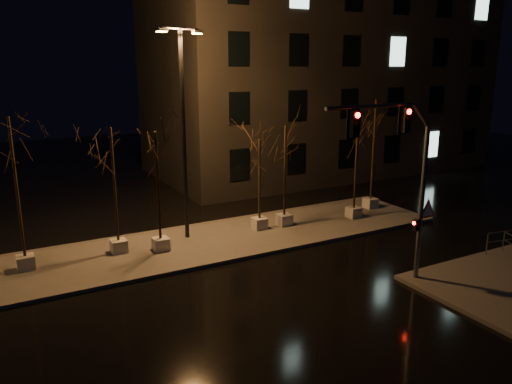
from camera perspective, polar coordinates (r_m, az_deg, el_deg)
ground at (r=18.47m, az=4.12°, el=-11.20°), size 90.00×90.00×0.00m
median at (r=23.31m, az=-3.93°, el=-5.45°), size 22.00×5.00×0.15m
sidewalk_corner at (r=21.17m, az=27.22°, el=-9.19°), size 7.00×5.00×0.15m
building at (r=39.45m, az=7.34°, el=13.58°), size 25.00×12.00×15.00m
tree_0 at (r=20.64m, az=-26.09°, el=4.10°), size 1.80×1.80×6.14m
tree_1 at (r=21.26m, az=-16.10°, el=3.89°), size 1.80×1.80×5.47m
tree_2 at (r=21.10m, az=-11.29°, el=3.74°), size 1.80×1.80×5.30m
tree_3 at (r=23.68m, az=0.41°, el=3.69°), size 1.80×1.80×4.51m
tree_4 at (r=24.22m, az=3.36°, el=4.97°), size 1.80×1.80×5.10m
tree_5 at (r=25.95m, az=11.47°, el=5.43°), size 1.80×1.80×5.15m
tree_6 at (r=27.86m, az=13.43°, el=7.55°), size 1.80×1.80×6.19m
traffic_signal_mast at (r=18.07m, az=16.55°, el=2.64°), size 5.39×0.33×6.58m
streetlight_main at (r=22.41m, az=-8.32°, el=8.01°), size 2.30×0.91×9.34m
guard_rail_a at (r=23.93m, az=26.89°, el=-4.69°), size 2.23×0.45×0.98m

